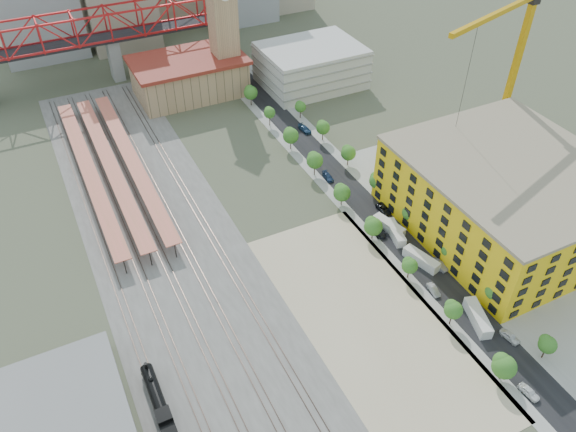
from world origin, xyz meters
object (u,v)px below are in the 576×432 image
locomotive (160,406)px  car_0 (529,392)px  site_trailer_a (478,318)px  site_trailer_d (389,226)px  tower_crane (515,48)px  site_trailer_c (395,233)px  clock_tower (222,7)px  construction_building (507,196)px  site_trailer_b (421,259)px

locomotive → car_0: size_ratio=4.81×
site_trailer_a → site_trailer_d: 33.00m
locomotive → car_0: locomotive is taller
tower_crane → car_0: 88.48m
site_trailer_d → locomotive: bearing=-174.7°
site_trailer_c → locomotive: bearing=-148.9°
clock_tower → site_trailer_a: size_ratio=5.36×
locomotive → car_0: 68.63m
locomotive → site_trailer_a: 66.65m
construction_building → site_trailer_c: (-26.00, 8.09, -8.19)m
clock_tower → car_0: size_ratio=12.04×
site_trailer_b → site_trailer_a: bearing=-105.3°
clock_tower → site_trailer_c: size_ratio=5.85×
locomotive → site_trailer_c: (66.00, 20.90, -0.72)m
construction_building → car_0: size_ratio=11.72×
site_trailer_b → site_trailer_c: bearing=74.7°
locomotive → tower_crane: bearing=19.4°
site_trailer_a → site_trailer_d: site_trailer_a is taller
clock_tower → site_trailer_b: bearing=-85.5°
construction_building → site_trailer_d: bearing=157.3°
site_trailer_d → car_0: size_ratio=2.08×
construction_building → tower_crane: (19.67, 26.43, 23.68)m
locomotive → site_trailer_d: 70.13m
clock_tower → locomotive: size_ratio=2.50×
locomotive → site_trailer_c: 69.23m
tower_crane → site_trailer_c: bearing=-158.1°
construction_building → site_trailer_a: (-26.00, -22.11, -8.08)m
construction_building → site_trailer_a: bearing=-139.6°
clock_tower → locomotive: (-58.00, -112.81, -26.76)m
tower_crane → site_trailer_d: (-45.67, -15.54, -31.86)m
construction_building → site_trailer_b: construction_building is taller
construction_building → tower_crane: size_ratio=0.94×
site_trailer_a → site_trailer_d: size_ratio=1.08×
locomotive → site_trailer_c: size_ratio=2.33×
locomotive → site_trailer_a: size_ratio=2.14×
clock_tower → car_0: 142.85m
tower_crane → site_trailer_b: 62.73m
clock_tower → car_0: clock_tower is taller
site_trailer_b → site_trailer_c: (0.00, 10.57, -0.05)m
clock_tower → construction_building: (34.00, -99.99, -19.29)m
tower_crane → site_trailer_a: tower_crane is taller
tower_crane → site_trailer_b: (-45.67, -28.92, -31.82)m
site_trailer_b → clock_tower: bearing=79.2°
locomotive → site_trailer_a: (66.00, -9.29, -0.61)m
construction_building → locomotive: 93.19m
site_trailer_b → site_trailer_d: bearing=74.7°
site_trailer_d → site_trailer_c: bearing=-104.4°
locomotive → construction_building: bearing=7.9°
tower_crane → site_trailer_d: 57.81m
site_trailer_d → site_trailer_a: bearing=-104.4°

